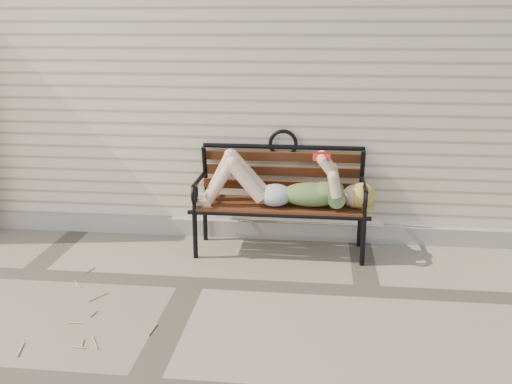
# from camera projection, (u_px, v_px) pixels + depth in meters

# --- Properties ---
(ground) EXTENTS (80.00, 80.00, 0.00)m
(ground) POSITION_uv_depth(u_px,v_px,m) (192.00, 282.00, 4.12)
(ground) COLOR gray
(ground) RESTS_ON ground
(house_wall) EXTENTS (8.00, 4.00, 3.00)m
(house_wall) POSITION_uv_depth(u_px,v_px,m) (245.00, 51.00, 6.55)
(house_wall) COLOR beige
(house_wall) RESTS_ON ground
(foundation_strip) EXTENTS (8.00, 0.10, 0.15)m
(foundation_strip) POSITION_uv_depth(u_px,v_px,m) (216.00, 227.00, 5.02)
(foundation_strip) COLOR gray
(foundation_strip) RESTS_ON ground
(garden_bench) EXTENTS (1.49, 0.59, 0.96)m
(garden_bench) POSITION_uv_depth(u_px,v_px,m) (281.00, 185.00, 4.61)
(garden_bench) COLOR black
(garden_bench) RESTS_ON ground
(reading_woman) EXTENTS (1.40, 0.32, 0.44)m
(reading_woman) POSITION_uv_depth(u_px,v_px,m) (281.00, 185.00, 4.49)
(reading_woman) COLOR #093F45
(reading_woman) RESTS_ON ground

